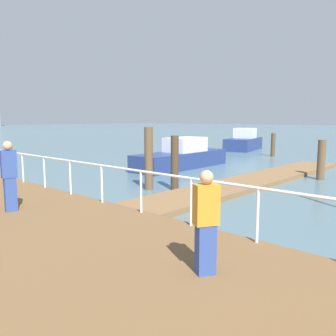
{
  "coord_description": "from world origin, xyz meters",
  "views": [
    {
      "loc": [
        -9.03,
        4.51,
        2.73
      ],
      "look_at": [
        -1.41,
        11.48,
        1.28
      ],
      "focal_mm": 37.59,
      "sensor_mm": 36.0,
      "label": 1
    }
  ],
  "objects": [
    {
      "name": "ground_plane",
      "position": [
        0.0,
        20.0,
        0.0
      ],
      "size": [
        300.0,
        300.0,
        0.0
      ],
      "primitive_type": "plane",
      "color": "slate"
    },
    {
      "name": "floating_dock",
      "position": [
        4.3,
        11.84,
        0.09
      ],
      "size": [
        15.6,
        2.0,
        0.18
      ],
      "primitive_type": "cube",
      "color": "olive",
      "rests_on": "ground_plane"
    },
    {
      "name": "boardwalk_railing",
      "position": [
        -3.15,
        9.2,
        1.23
      ],
      "size": [
        0.06,
        25.64,
        1.08
      ],
      "color": "white",
      "rests_on": "boardwalk"
    },
    {
      "name": "dock_piling_0",
      "position": [
        15.2,
        16.21,
        0.85
      ],
      "size": [
        0.31,
        0.31,
        1.7
      ],
      "primitive_type": "cylinder",
      "color": "brown",
      "rests_on": "ground_plane"
    },
    {
      "name": "dock_piling_2",
      "position": [
        7.21,
        10.02,
        0.9
      ],
      "size": [
        0.35,
        0.35,
        1.81
      ],
      "primitive_type": "cylinder",
      "color": "brown",
      "rests_on": "ground_plane"
    },
    {
      "name": "dock_piling_3",
      "position": [
        1.02,
        13.35,
        1.05
      ],
      "size": [
        0.3,
        0.3,
        2.1
      ],
      "primitive_type": "cylinder",
      "color": "#473826",
      "rests_on": "ground_plane"
    },
    {
      "name": "dock_piling_4",
      "position": [
        0.4,
        14.15,
        1.21
      ],
      "size": [
        0.32,
        0.32,
        2.42
      ],
      "primitive_type": "cylinder",
      "color": "brown",
      "rests_on": "ground_plane"
    },
    {
      "name": "moored_boat_0",
      "position": [
        18.61,
        20.64,
        0.7
      ],
      "size": [
        5.53,
        3.31,
        1.92
      ],
      "color": "navy",
      "rests_on": "ground_plane"
    },
    {
      "name": "moored_boat_3",
      "position": [
        6.04,
        17.22,
        0.62
      ],
      "size": [
        6.56,
        2.1,
        1.69
      ],
      "color": "navy",
      "rests_on": "ground_plane"
    },
    {
      "name": "pedestrian_0",
      "position": [
        -4.91,
        7.51,
        1.22
      ],
      "size": [
        0.42,
        0.37,
        1.59
      ],
      "color": "#334C99",
      "rests_on": "boardwalk"
    },
    {
      "name": "pedestrian_2",
      "position": [
        -5.29,
        13.34,
        1.34
      ],
      "size": [
        0.4,
        0.29,
        1.79
      ],
      "color": "#334C99",
      "rests_on": "boardwalk"
    }
  ]
}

